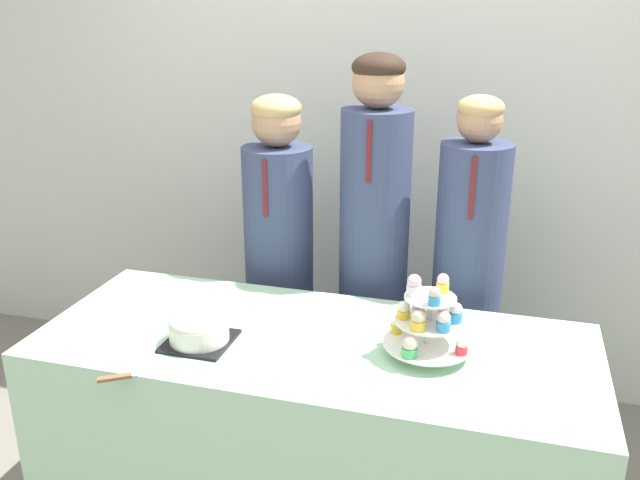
% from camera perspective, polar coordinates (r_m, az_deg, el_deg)
% --- Properties ---
extents(wall_back, '(9.00, 0.06, 2.70)m').
position_cam_1_polar(wall_back, '(3.11, 5.74, 11.68)').
color(wall_back, silver).
rests_on(wall_back, ground_plane).
extents(table, '(1.77, 0.71, 0.76)m').
position_cam_1_polar(table, '(2.38, -0.55, -16.40)').
color(table, '#A8DBB2').
rests_on(table, ground_plane).
extents(round_cake, '(0.20, 0.20, 0.11)m').
position_cam_1_polar(round_cake, '(2.16, -10.17, -7.21)').
color(round_cake, black).
rests_on(round_cake, table).
extents(cake_knife, '(0.28, 0.19, 0.01)m').
position_cam_1_polar(cake_knife, '(2.05, -15.30, -10.88)').
color(cake_knife, silver).
rests_on(cake_knife, table).
extents(cupcake_stand, '(0.27, 0.27, 0.26)m').
position_cam_1_polar(cupcake_stand, '(2.06, 9.14, -6.64)').
color(cupcake_stand, silver).
rests_on(cupcake_stand, table).
extents(student_0, '(0.28, 0.28, 1.44)m').
position_cam_1_polar(student_0, '(2.79, -3.41, -3.17)').
color(student_0, '#384266').
rests_on(student_0, ground_plane).
extents(student_1, '(0.27, 0.27, 1.60)m').
position_cam_1_polar(student_1, '(2.66, 4.49, -2.38)').
color(student_1, '#384266').
rests_on(student_1, ground_plane).
extents(student_2, '(0.26, 0.27, 1.47)m').
position_cam_1_polar(student_2, '(2.65, 12.16, -4.74)').
color(student_2, '#384266').
rests_on(student_2, ground_plane).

